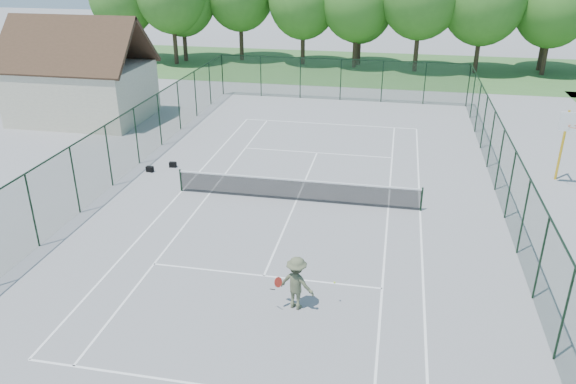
% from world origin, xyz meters
% --- Properties ---
extents(ground, '(140.00, 140.00, 0.00)m').
position_xyz_m(ground, '(0.00, 0.00, 0.00)').
color(ground, gray).
rests_on(ground, ground).
extents(grass_far, '(80.00, 16.00, 0.01)m').
position_xyz_m(grass_far, '(0.00, 30.00, 0.01)').
color(grass_far, '#406F34').
rests_on(grass_far, ground).
extents(court_lines, '(11.05, 23.85, 0.01)m').
position_xyz_m(court_lines, '(0.00, 0.00, 0.00)').
color(court_lines, white).
rests_on(court_lines, ground).
extents(tennis_net, '(11.08, 0.08, 1.10)m').
position_xyz_m(tennis_net, '(0.00, 0.00, 0.58)').
color(tennis_net, black).
rests_on(tennis_net, ground).
extents(fence_enclosure, '(18.05, 36.05, 3.02)m').
position_xyz_m(fence_enclosure, '(0.00, 0.00, 1.56)').
color(fence_enclosure, '#1C3923').
rests_on(fence_enclosure, ground).
extents(utility_building, '(8.60, 6.27, 6.63)m').
position_xyz_m(utility_building, '(-16.00, 10.00, 3.12)').
color(utility_building, beige).
rests_on(utility_building, ground).
extents(tree_line_far, '(39.40, 6.40, 9.70)m').
position_xyz_m(tree_line_far, '(0.00, 30.00, 5.99)').
color(tree_line_far, '#432F22').
rests_on(tree_line_far, ground).
extents(basketball_goal, '(1.20, 1.43, 3.65)m').
position_xyz_m(basketball_goal, '(12.11, 4.44, 2.57)').
color(basketball_goal, gold).
rests_on(basketball_goal, ground).
extents(sports_bag_a, '(0.38, 0.26, 0.29)m').
position_xyz_m(sports_bag_a, '(-7.96, 1.98, 0.14)').
color(sports_bag_a, black).
rests_on(sports_bag_a, ground).
extents(sports_bag_b, '(0.37, 0.24, 0.28)m').
position_xyz_m(sports_bag_b, '(-7.05, 2.81, 0.14)').
color(sports_bag_b, black).
rests_on(sports_bag_b, ground).
extents(tennis_player, '(2.05, 1.01, 1.81)m').
position_xyz_m(tennis_player, '(1.45, -7.97, 0.90)').
color(tennis_player, '#54593E').
rests_on(tennis_player, ground).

